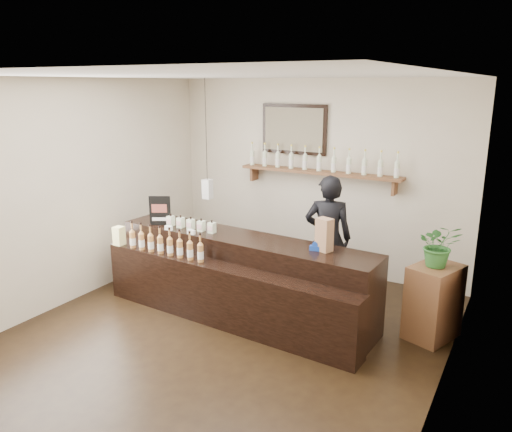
{
  "coord_description": "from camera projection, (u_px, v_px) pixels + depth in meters",
  "views": [
    {
      "loc": [
        2.79,
        -4.19,
        2.72
      ],
      "look_at": [
        0.02,
        0.7,
        1.23
      ],
      "focal_mm": 35.0,
      "sensor_mm": 36.0,
      "label": 1
    }
  ],
  "objects": [
    {
      "name": "room_shell",
      "position": [
        221.0,
        186.0,
        5.11
      ],
      "size": [
        5.0,
        5.0,
        5.0
      ],
      "color": "beige",
      "rests_on": "ground"
    },
    {
      "name": "potted_plant",
      "position": [
        439.0,
        245.0,
        5.27
      ],
      "size": [
        0.53,
        0.5,
        0.48
      ],
      "primitive_type": "imported",
      "rotation": [
        0.0,
        0.0,
        0.35
      ],
      "color": "#2D6829",
      "rests_on": "side_cabinet"
    },
    {
      "name": "counter",
      "position": [
        237.0,
        279.0,
        6.0
      ],
      "size": [
        3.42,
        1.11,
        1.11
      ],
      "color": "black",
      "rests_on": "ground"
    },
    {
      "name": "back_wall_decor",
      "position": [
        303.0,
        153.0,
        7.17
      ],
      "size": [
        2.66,
        0.96,
        1.69
      ],
      "color": "brown",
      "rests_on": "ground"
    },
    {
      "name": "promo_sign",
      "position": [
        160.0,
        211.0,
        6.42
      ],
      "size": [
        0.25,
        0.15,
        0.38
      ],
      "color": "black",
      "rests_on": "counter"
    },
    {
      "name": "ground",
      "position": [
        224.0,
        336.0,
        5.55
      ],
      "size": [
        5.0,
        5.0,
        0.0
      ],
      "primitive_type": "plane",
      "color": "black",
      "rests_on": "ground"
    },
    {
      "name": "paper_bag",
      "position": [
        324.0,
        235.0,
        5.42
      ],
      "size": [
        0.2,
        0.17,
        0.37
      ],
      "color": "#906545",
      "rests_on": "counter"
    },
    {
      "name": "tape_dispenser",
      "position": [
        315.0,
        247.0,
        5.47
      ],
      "size": [
        0.12,
        0.06,
        0.1
      ],
      "color": "#163CA0",
      "rests_on": "counter"
    },
    {
      "name": "shopkeeper",
      "position": [
        328.0,
        230.0,
        6.33
      ],
      "size": [
        0.78,
        0.63,
        1.85
      ],
      "primitive_type": "imported",
      "rotation": [
        0.0,
        0.0,
        3.46
      ],
      "color": "black",
      "rests_on": "ground"
    },
    {
      "name": "side_cabinet",
      "position": [
        433.0,
        302.0,
        5.44
      ],
      "size": [
        0.58,
        0.68,
        0.83
      ],
      "color": "brown",
      "rests_on": "ground"
    }
  ]
}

